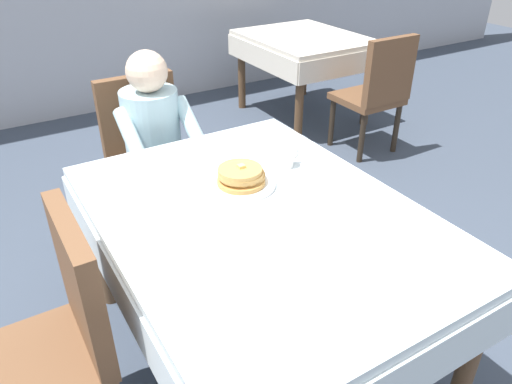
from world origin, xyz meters
TOP-DOWN VIEW (x-y plane):
  - ground_plane at (0.00, 0.00)m, footprint 14.00×14.00m
  - dining_table_main at (0.00, 0.00)m, footprint 1.12×1.52m
  - chair_diner at (-0.03, 1.17)m, footprint 0.44×0.45m
  - diner_person at (-0.03, 1.01)m, footprint 0.40×0.43m
  - chair_left_side at (-0.77, 0.00)m, footprint 0.45×0.44m
  - plate_breakfast at (0.04, 0.21)m, footprint 0.28×0.28m
  - breakfast_stack at (0.04, 0.21)m, footprint 0.20×0.21m
  - cup_coffee at (0.29, 0.26)m, footprint 0.11×0.08m
  - syrup_pitcher at (-0.25, 0.38)m, footprint 0.08×0.08m
  - fork_left_of_plate at (-0.15, 0.19)m, footprint 0.03×0.18m
  - knife_right_of_plate at (0.23, 0.19)m, footprint 0.03×0.20m
  - spoon_near_edge at (0.08, -0.08)m, footprint 0.15×0.05m
  - napkin_folded at (-0.28, 0.08)m, footprint 0.19×0.15m
  - background_table_far at (1.83, 2.22)m, footprint 0.92×1.12m
  - background_chair_empty at (1.83, 1.27)m, footprint 0.44×0.45m

SIDE VIEW (x-z plane):
  - ground_plane at x=0.00m, z-range 0.00..0.00m
  - chair_diner at x=-0.03m, z-range 0.06..0.99m
  - chair_left_side at x=-0.77m, z-range 0.06..0.99m
  - background_chair_empty at x=1.83m, z-range 0.06..0.99m
  - background_table_far at x=1.83m, z-range 0.25..0.99m
  - dining_table_main at x=0.00m, z-range 0.28..1.02m
  - diner_person at x=-0.03m, z-range 0.11..1.23m
  - fork_left_of_plate at x=-0.15m, z-range 0.74..0.74m
  - knife_right_of_plate at x=0.23m, z-range 0.74..0.74m
  - spoon_near_edge at x=0.08m, z-range 0.74..0.74m
  - napkin_folded at x=-0.28m, z-range 0.74..0.75m
  - plate_breakfast at x=0.04m, z-range 0.74..0.76m
  - syrup_pitcher at x=-0.25m, z-range 0.74..0.81m
  - cup_coffee at x=0.29m, z-range 0.74..0.83m
  - breakfast_stack at x=0.04m, z-range 0.75..0.83m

